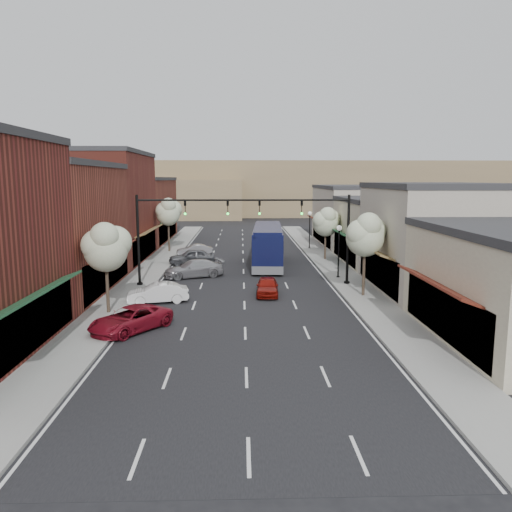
{
  "coord_description": "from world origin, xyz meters",
  "views": [
    {
      "loc": [
        -0.19,
        -29.74,
        8.18
      ],
      "look_at": [
        0.96,
        8.82,
        2.2
      ],
      "focal_mm": 35.0,
      "sensor_mm": 36.0,
      "label": 1
    }
  ],
  "objects": [
    {
      "name": "ground",
      "position": [
        0.0,
        0.0,
        0.0
      ],
      "size": [
        160.0,
        160.0,
        0.0
      ],
      "primitive_type": "plane",
      "color": "black",
      "rests_on": "ground"
    },
    {
      "name": "parked_car_a",
      "position": [
        -6.2,
        -3.45,
        0.66
      ],
      "size": [
        4.6,
        5.16,
        1.33
      ],
      "primitive_type": "imported",
      "rotation": [
        0.0,
        0.0,
        -0.63
      ],
      "color": "maroon",
      "rests_on": "ground"
    },
    {
      "name": "parked_car_b",
      "position": [
        -5.78,
        2.85,
        0.66
      ],
      "size": [
        4.24,
        2.24,
        1.33
      ],
      "primitive_type": "imported",
      "rotation": [
        0.0,
        0.0,
        -1.35
      ],
      "color": "silver",
      "rests_on": "ground"
    },
    {
      "name": "lamp_post_far",
      "position": [
        7.8,
        28.0,
        3.01
      ],
      "size": [
        0.44,
        0.44,
        4.44
      ],
      "color": "black",
      "rests_on": "ground"
    },
    {
      "name": "tree_right_far",
      "position": [
        8.35,
        19.94,
        3.99
      ],
      "size": [
        2.85,
        2.65,
        5.43
      ],
      "color": "#47382B",
      "rests_on": "ground"
    },
    {
      "name": "bldg_right_midfar",
      "position": [
        13.7,
        18.0,
        3.17
      ],
      "size": [
        9.14,
        12.1,
        6.4
      ],
      "color": "beige",
      "rests_on": "ground"
    },
    {
      "name": "sidewalk_left",
      "position": [
        -8.4,
        18.5,
        0.07
      ],
      "size": [
        2.8,
        73.0,
        0.15
      ],
      "primitive_type": "cube",
      "color": "gray",
      "rests_on": "ground"
    },
    {
      "name": "bldg_right_midnear",
      "position": [
        13.72,
        6.0,
        3.91
      ],
      "size": [
        9.14,
        12.1,
        7.9
      ],
      "color": "#ABA193",
      "rests_on": "ground"
    },
    {
      "name": "parked_car_c",
      "position": [
        -4.2,
        11.51,
        0.73
      ],
      "size": [
        5.43,
        3.69,
        1.46
      ],
      "primitive_type": "imported",
      "rotation": [
        0.0,
        0.0,
        -1.21
      ],
      "color": "#9A999E",
      "rests_on": "ground"
    },
    {
      "name": "curb_right",
      "position": [
        7.0,
        18.5,
        0.07
      ],
      "size": [
        0.25,
        73.0,
        0.17
      ],
      "primitive_type": "cube",
      "color": "gray",
      "rests_on": "ground"
    },
    {
      "name": "signal_mast_right",
      "position": [
        5.62,
        8.0,
        4.62
      ],
      "size": [
        8.22,
        0.46,
        7.0
      ],
      "color": "black",
      "rests_on": "ground"
    },
    {
      "name": "bldg_left_midnear",
      "position": [
        -14.23,
        6.0,
        4.66
      ],
      "size": [
        10.14,
        14.1,
        9.4
      ],
      "color": "brown",
      "rests_on": "ground"
    },
    {
      "name": "bldg_right_far",
      "position": [
        13.71,
        32.0,
        3.66
      ],
      "size": [
        9.14,
        16.1,
        7.4
      ],
      "color": "#ABA193",
      "rests_on": "ground"
    },
    {
      "name": "curb_left",
      "position": [
        -7.0,
        18.5,
        0.07
      ],
      "size": [
        0.25,
        73.0,
        0.17
      ],
      "primitive_type": "cube",
      "color": "gray",
      "rests_on": "ground"
    },
    {
      "name": "lamp_post_near",
      "position": [
        7.8,
        10.5,
        3.01
      ],
      "size": [
        0.44,
        0.44,
        4.44
      ],
      "color": "black",
      "rests_on": "ground"
    },
    {
      "name": "sidewalk_right",
      "position": [
        8.4,
        18.5,
        0.07
      ],
      "size": [
        2.8,
        73.0,
        0.15
      ],
      "primitive_type": "cube",
      "color": "gray",
      "rests_on": "ground"
    },
    {
      "name": "tree_left_far",
      "position": [
        -8.25,
        25.94,
        4.6
      ],
      "size": [
        2.85,
        2.65,
        6.13
      ],
      "color": "#47382B",
      "rests_on": "ground"
    },
    {
      "name": "parked_car_d",
      "position": [
        -4.97,
        17.9,
        0.75
      ],
      "size": [
        4.62,
        2.45,
        1.5
      ],
      "primitive_type": "imported",
      "rotation": [
        0.0,
        0.0,
        -1.41
      ],
      "color": "#52555A",
      "rests_on": "ground"
    },
    {
      "name": "tree_right_near",
      "position": [
        8.35,
        3.94,
        4.45
      ],
      "size": [
        2.85,
        2.65,
        5.95
      ],
      "color": "#47382B",
      "rests_on": "ground"
    },
    {
      "name": "tree_left_near",
      "position": [
        -8.25,
        -0.06,
        4.22
      ],
      "size": [
        2.85,
        2.65,
        5.69
      ],
      "color": "#47382B",
      "rests_on": "ground"
    },
    {
      "name": "signal_mast_left",
      "position": [
        -5.62,
        8.0,
        4.62
      ],
      "size": [
        8.22,
        0.46,
        7.0
      ],
      "color": "black",
      "rests_on": "ground"
    },
    {
      "name": "bldg_left_midfar",
      "position": [
        -14.24,
        20.0,
        5.4
      ],
      "size": [
        10.14,
        14.1,
        10.9
      ],
      "color": "maroon",
      "rests_on": "ground"
    },
    {
      "name": "hill_near",
      "position": [
        -25.0,
        78.0,
        4.0
      ],
      "size": [
        50.0,
        20.0,
        8.0
      ],
      "primitive_type": "cube",
      "color": "#7A6647",
      "rests_on": "ground"
    },
    {
      "name": "hill_far",
      "position": [
        0.0,
        90.0,
        6.0
      ],
      "size": [
        120.0,
        30.0,
        12.0
      ],
      "primitive_type": "cube",
      "color": "#7A6647",
      "rests_on": "ground"
    },
    {
      "name": "parked_car_e",
      "position": [
        -5.19,
        23.2,
        0.62
      ],
      "size": [
        3.98,
        2.17,
        1.25
      ],
      "primitive_type": "imported",
      "rotation": [
        0.0,
        0.0,
        -1.33
      ],
      "color": "#ABAAB0",
      "rests_on": "ground"
    },
    {
      "name": "bldg_left_far",
      "position": [
        -14.22,
        36.0,
        4.16
      ],
      "size": [
        10.14,
        18.1,
        8.4
      ],
      "color": "brown",
      "rests_on": "ground"
    },
    {
      "name": "red_hatchback",
      "position": [
        1.64,
        4.79,
        0.64
      ],
      "size": [
        1.73,
        3.86,
        1.29
      ],
      "primitive_type": "imported",
      "rotation": [
        0.0,
        0.0,
        -0.06
      ],
      "color": "maroon",
      "rests_on": "ground"
    },
    {
      "name": "coach_bus",
      "position": [
        2.33,
        17.42,
        1.95
      ],
      "size": [
        3.33,
        12.36,
        3.74
      ],
      "rotation": [
        0.0,
        0.0,
        -0.05
      ],
      "color": "#0D1034",
      "rests_on": "ground"
    }
  ]
}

